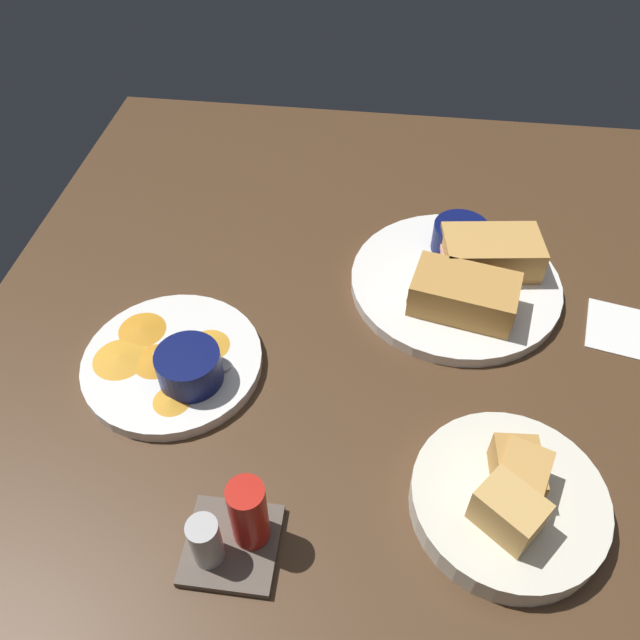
# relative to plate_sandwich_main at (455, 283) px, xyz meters

# --- Properties ---
(ground_plane) EXTENTS (1.10, 1.10, 0.03)m
(ground_plane) POSITION_rel_plate_sandwich_main_xyz_m (0.07, 0.09, -0.02)
(ground_plane) COLOR #4C331E
(plate_sandwich_main) EXTENTS (0.28, 0.28, 0.02)m
(plate_sandwich_main) POSITION_rel_plate_sandwich_main_xyz_m (0.00, 0.00, 0.00)
(plate_sandwich_main) COLOR white
(plate_sandwich_main) RESTS_ON ground_plane
(sandwich_half_near) EXTENTS (0.14, 0.10, 0.05)m
(sandwich_half_near) POSITION_rel_plate_sandwich_main_xyz_m (-0.01, 0.05, 0.03)
(sandwich_half_near) COLOR #C68C42
(sandwich_half_near) RESTS_ON plate_sandwich_main
(sandwich_half_far) EXTENTS (0.14, 0.09, 0.05)m
(sandwich_half_far) POSITION_rel_plate_sandwich_main_xyz_m (-0.04, -0.03, 0.03)
(sandwich_half_far) COLOR tan
(sandwich_half_far) RESTS_ON plate_sandwich_main
(ramekin_dark_sauce) EXTENTS (0.08, 0.08, 0.04)m
(ramekin_dark_sauce) POSITION_rel_plate_sandwich_main_xyz_m (-0.00, -0.06, 0.03)
(ramekin_dark_sauce) COLOR #0C144C
(ramekin_dark_sauce) RESTS_ON plate_sandwich_main
(spoon_by_dark_ramekin) EXTENTS (0.03, 0.10, 0.01)m
(spoon_by_dark_ramekin) POSITION_rel_plate_sandwich_main_xyz_m (-0.01, -0.01, 0.01)
(spoon_by_dark_ramekin) COLOR silver
(spoon_by_dark_ramekin) RESTS_ON plate_sandwich_main
(plate_chips_companion) EXTENTS (0.22, 0.22, 0.02)m
(plate_chips_companion) POSITION_rel_plate_sandwich_main_xyz_m (0.34, 0.18, 0.00)
(plate_chips_companion) COLOR white
(plate_chips_companion) RESTS_ON ground_plane
(ramekin_light_gravy) EXTENTS (0.07, 0.07, 0.04)m
(ramekin_light_gravy) POSITION_rel_plate_sandwich_main_xyz_m (0.31, 0.21, 0.03)
(ramekin_light_gravy) COLOR #0C144C
(ramekin_light_gravy) RESTS_ON plate_chips_companion
(spoon_by_gravy_ramekin) EXTENTS (0.10, 0.02, 0.01)m
(spoon_by_gravy_ramekin) POSITION_rel_plate_sandwich_main_xyz_m (0.30, 0.19, 0.01)
(spoon_by_gravy_ramekin) COLOR silver
(spoon_by_gravy_ramekin) RESTS_ON plate_chips_companion
(plantain_chip_scatter) EXTENTS (0.18, 0.16, 0.01)m
(plantain_chip_scatter) POSITION_rel_plate_sandwich_main_xyz_m (0.36, 0.18, 0.01)
(plantain_chip_scatter) COLOR gold
(plantain_chip_scatter) RESTS_ON plate_chips_companion
(bread_basket_rear) EXTENTS (0.20, 0.20, 0.08)m
(bread_basket_rear) POSITION_rel_plate_sandwich_main_xyz_m (-0.05, 0.32, 0.02)
(bread_basket_rear) COLOR silver
(bread_basket_rear) RESTS_ON ground_plane
(condiment_caddy) EXTENTS (0.09, 0.09, 0.10)m
(condiment_caddy) POSITION_rel_plate_sandwich_main_xyz_m (0.22, 0.39, 0.03)
(condiment_caddy) COLOR brown
(condiment_caddy) RESTS_ON ground_plane
(paper_napkin_folded) EXTENTS (0.13, 0.11, 0.00)m
(paper_napkin_folded) POSITION_rel_plate_sandwich_main_xyz_m (-0.22, 0.06, -0.01)
(paper_napkin_folded) COLOR white
(paper_napkin_folded) RESTS_ON ground_plane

